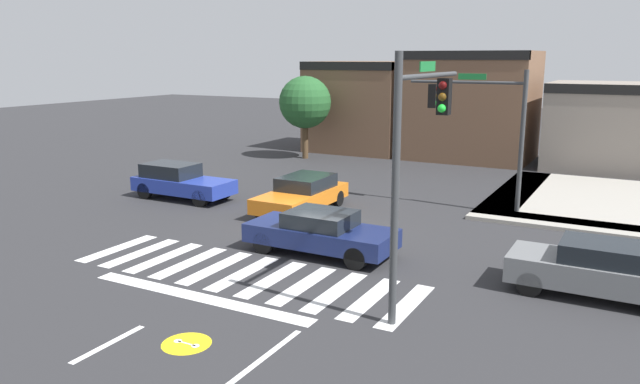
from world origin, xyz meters
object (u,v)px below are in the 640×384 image
car_navy (321,232)px  car_orange (302,194)px  car_blue (180,181)px  car_gray (597,269)px  traffic_signal_northeast (481,115)px  traffic_signal_southeast (419,138)px  roadside_tree (305,103)px

car_navy → car_orange: 5.45m
car_navy → car_blue: bearing=-23.0°
car_gray → car_navy: size_ratio=0.90×
car_orange → car_blue: bearing=-84.2°
car_orange → traffic_signal_northeast: bearing=120.2°
traffic_signal_northeast → car_gray: 9.68m
traffic_signal_southeast → car_gray: bearing=-56.9°
car_navy → roadside_tree: (-9.60, 15.85, 2.67)m
traffic_signal_southeast → roadside_tree: bearing=36.6°
traffic_signal_northeast → traffic_signal_southeast: 10.34m
car_gray → car_navy: bearing=2.0°
car_orange → car_navy: bearing=36.0°
car_blue → car_orange: (5.81, 0.59, -0.06)m
car_blue → car_orange: bearing=5.8°
traffic_signal_northeast → car_navy: (-2.86, -7.94, -3.12)m
traffic_signal_northeast → traffic_signal_southeast: (1.05, -10.28, 0.35)m
car_navy → car_orange: car_orange is taller
traffic_signal_southeast → car_orange: bearing=46.5°
traffic_signal_southeast → car_blue: (-12.93, 6.16, -3.39)m
car_orange → traffic_signal_southeast: bearing=46.5°
car_navy → roadside_tree: size_ratio=0.95×
traffic_signal_northeast → car_orange: 7.67m
car_gray → car_orange: (-11.12, 4.14, -0.04)m
car_navy → car_blue: 9.80m
traffic_signal_southeast → car_gray: (4.01, 2.61, -3.42)m
traffic_signal_southeast → car_orange: 10.39m
traffic_signal_northeast → car_orange: (-6.06, -3.53, -3.10)m
traffic_signal_southeast → car_blue: 14.71m
car_orange → roadside_tree: size_ratio=0.94×
roadside_tree → car_blue: bearing=-87.3°
traffic_signal_northeast → traffic_signal_southeast: size_ratio=0.90×
traffic_signal_northeast → roadside_tree: traffic_signal_northeast is taller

